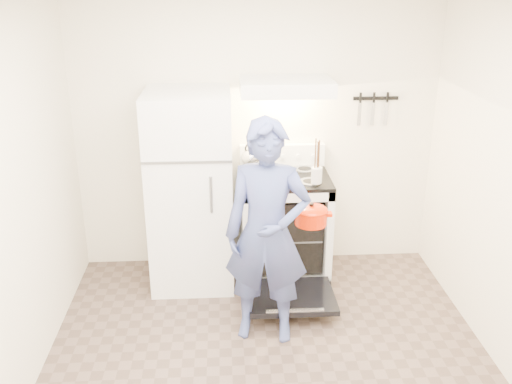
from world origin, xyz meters
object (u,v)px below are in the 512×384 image
refrigerator (191,190)px  tea_kettle (251,156)px  person (267,234)px  stove_body (284,228)px  dutch_oven (311,217)px

refrigerator → tea_kettle: refrigerator is taller
person → tea_kettle: bearing=102.7°
tea_kettle → person: person is taller
stove_body → person: size_ratio=0.55×
person → stove_body: bearing=85.5°
refrigerator → dutch_oven: size_ratio=5.42×
tea_kettle → dutch_oven: tea_kettle is taller
refrigerator → stove_body: (0.81, 0.02, -0.39)m
tea_kettle → stove_body: bearing=-34.1°
refrigerator → person: bearing=-56.1°
stove_body → dutch_oven: dutch_oven is taller
refrigerator → person: size_ratio=1.01×
refrigerator → stove_body: size_ratio=1.85×
dutch_oven → stove_body: bearing=100.1°
stove_body → person: (-0.22, -0.90, 0.38)m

